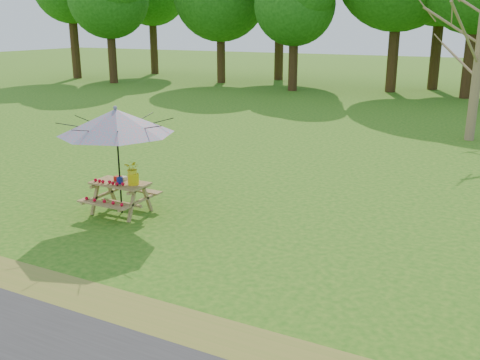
% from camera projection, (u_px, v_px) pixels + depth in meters
% --- Properties ---
extents(ground, '(120.00, 120.00, 0.00)m').
position_uv_depth(ground, '(214.00, 243.00, 9.75)').
color(ground, '#226012').
rests_on(ground, ground).
extents(drygrass_strip, '(120.00, 1.20, 0.01)m').
position_uv_depth(drygrass_strip, '(113.00, 314.00, 7.36)').
color(drygrass_strip, olive).
rests_on(drygrass_strip, ground).
extents(picnic_table, '(1.20, 1.32, 0.67)m').
position_uv_depth(picnic_table, '(121.00, 198.00, 11.19)').
color(picnic_table, olive).
rests_on(picnic_table, ground).
extents(patio_umbrella, '(2.48, 2.48, 2.27)m').
position_uv_depth(patio_umbrella, '(116.00, 121.00, 10.73)').
color(patio_umbrella, black).
rests_on(patio_umbrella, ground).
extents(produce_bins, '(0.30, 0.37, 0.13)m').
position_uv_depth(produce_bins, '(120.00, 179.00, 11.13)').
color(produce_bins, red).
rests_on(produce_bins, picnic_table).
extents(tomatoes_row, '(0.77, 0.13, 0.07)m').
position_uv_depth(tomatoes_row, '(109.00, 182.00, 11.00)').
color(tomatoes_row, red).
rests_on(tomatoes_row, picnic_table).
extents(flower_bucket, '(0.35, 0.32, 0.52)m').
position_uv_depth(flower_bucket, '(133.00, 172.00, 10.87)').
color(flower_bucket, yellow).
rests_on(flower_bucket, picnic_table).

